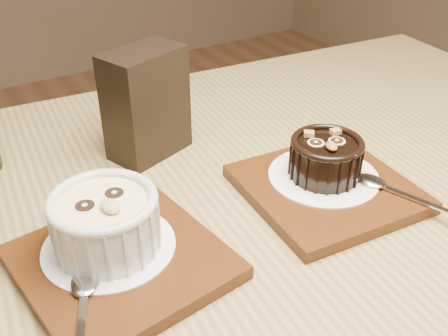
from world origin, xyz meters
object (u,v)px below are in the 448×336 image
Objects in this scene: tray_right at (326,189)px; condiment_stand at (146,104)px; tray_left at (122,262)px; ramekin_white at (105,220)px; ramekin_dark at (326,156)px; table at (240,274)px.

tray_right is 1.29× the size of condiment_stand.
condiment_stand is (0.12, 0.19, 0.06)m from tray_left.
condiment_stand reaches higher than ramekin_white.
tray_left is 1.00× the size of tray_right.
ramekin_dark is (0.26, 0.01, 0.04)m from tray_left.
condiment_stand reaches higher than tray_left.
tray_right is 2.14× the size of ramekin_dark.
table is 9.05× the size of condiment_stand.
tray_left is 0.05m from ramekin_white.
condiment_stand is (-0.03, 0.18, 0.16)m from table.
ramekin_dark is 0.23m from condiment_stand.
condiment_stand is at bearing 149.69° from ramekin_dark.
tray_left reaches higher than table.
tray_right is at bearing -1.75° from tray_left.
ramekin_white reaches higher than table.
tray_right is at bearing -14.96° from ramekin_white.
table is at bearing 4.39° from tray_left.
ramekin_white is at bearing 174.08° from tray_right.
ramekin_white is at bearing 177.05° from table.
ramekin_white is 0.26m from ramekin_dark.
tray_right is at bearing -91.79° from ramekin_dark.
table is 0.24m from condiment_stand.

